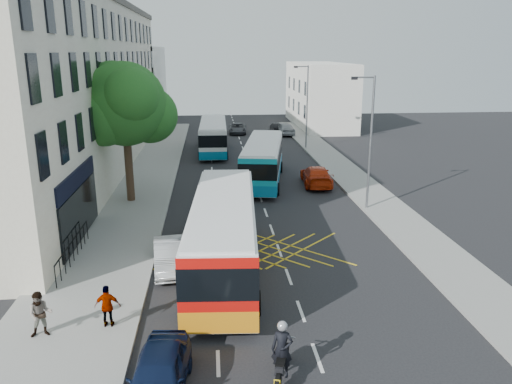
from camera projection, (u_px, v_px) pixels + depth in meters
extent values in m
plane|color=black|center=(301.00, 311.00, 18.95)|extent=(120.00, 120.00, 0.00)
cube|color=gray|center=(131.00, 201.00, 32.54)|extent=(5.00, 70.00, 0.15)
cube|color=gray|center=(370.00, 195.00, 33.96)|extent=(3.00, 70.00, 0.15)
cube|color=beige|center=(73.00, 90.00, 39.39)|extent=(8.00, 45.00, 13.00)
cube|color=black|center=(77.00, 179.00, 24.80)|extent=(0.12, 7.00, 0.90)
cube|color=black|center=(80.00, 213.00, 25.29)|extent=(0.12, 7.00, 2.60)
cube|color=silver|center=(131.00, 84.00, 69.01)|extent=(8.00, 20.00, 10.00)
cube|color=silver|center=(319.00, 95.00, 64.80)|extent=(6.00, 18.00, 8.00)
cylinder|color=#382619|center=(129.00, 167.00, 31.92)|extent=(0.50, 0.50, 4.40)
sphere|color=#19581E|center=(124.00, 104.00, 30.82)|extent=(5.20, 5.20, 5.20)
sphere|color=#19581E|center=(150.00, 115.00, 31.93)|extent=(3.60, 3.60, 3.60)
sphere|color=#19581E|center=(104.00, 115.00, 30.30)|extent=(3.80, 3.80, 3.80)
sphere|color=#19581E|center=(131.00, 96.00, 29.46)|extent=(3.40, 3.40, 3.40)
sphere|color=#19581E|center=(113.00, 86.00, 31.53)|extent=(3.20, 3.20, 3.20)
cylinder|color=slate|center=(371.00, 144.00, 29.86)|extent=(0.14, 0.14, 8.00)
cylinder|color=slate|center=(365.00, 77.00, 28.74)|extent=(1.20, 0.10, 0.10)
cube|color=black|center=(354.00, 78.00, 28.70)|extent=(0.35, 0.15, 0.18)
cylinder|color=slate|center=(307.00, 107.00, 49.02)|extent=(0.14, 0.14, 8.00)
cylinder|color=slate|center=(302.00, 66.00, 47.90)|extent=(1.20, 0.10, 0.10)
cube|color=black|center=(296.00, 67.00, 47.86)|extent=(0.35, 0.15, 0.18)
cube|color=silver|center=(224.00, 233.00, 21.97)|extent=(3.37, 11.82, 2.81)
cube|color=silver|center=(223.00, 202.00, 21.57)|extent=(3.15, 11.58, 0.13)
cube|color=black|center=(224.00, 225.00, 21.86)|extent=(3.44, 11.89, 1.17)
cube|color=orange|center=(224.00, 254.00, 22.24)|extent=(3.43, 11.88, 0.80)
cube|color=red|center=(218.00, 295.00, 16.38)|extent=(2.70, 0.27, 2.65)
cube|color=#FF0C0C|center=(186.00, 316.00, 16.54)|extent=(0.25, 0.08, 0.25)
cube|color=#FF0C0C|center=(251.00, 315.00, 16.61)|extent=(0.25, 0.08, 0.25)
cylinder|color=black|center=(200.00, 235.00, 25.35)|extent=(0.36, 0.97, 0.96)
cylinder|color=black|center=(252.00, 235.00, 25.43)|extent=(0.36, 0.97, 0.96)
cylinder|color=black|center=(185.00, 304.00, 18.51)|extent=(0.36, 0.97, 0.96)
cylinder|color=black|center=(257.00, 303.00, 18.59)|extent=(0.36, 0.97, 0.96)
cube|color=silver|center=(263.00, 160.00, 37.19)|extent=(4.30, 11.13, 2.62)
cube|color=silver|center=(263.00, 142.00, 36.82)|extent=(4.07, 10.88, 0.12)
cube|color=black|center=(263.00, 155.00, 37.09)|extent=(4.37, 11.20, 1.09)
cube|color=#0C6C96|center=(263.00, 172.00, 37.44)|extent=(4.36, 11.19, 0.74)
cube|color=#0E9DAF|center=(257.00, 178.00, 32.00)|extent=(2.49, 0.53, 2.47)
cube|color=#FF0C0C|center=(242.00, 188.00, 32.26)|extent=(0.26, 0.10, 0.25)
cube|color=#FF0C0C|center=(273.00, 188.00, 32.11)|extent=(0.26, 0.10, 0.25)
cylinder|color=black|center=(250.00, 167.00, 40.46)|extent=(0.43, 0.92, 0.89)
cylinder|color=black|center=(281.00, 167.00, 40.27)|extent=(0.43, 0.92, 0.89)
cylinder|color=black|center=(241.00, 188.00, 34.11)|extent=(0.43, 0.92, 0.89)
cylinder|color=black|center=(277.00, 189.00, 33.92)|extent=(0.43, 0.92, 0.89)
cube|color=silver|center=(213.00, 136.00, 48.09)|extent=(2.61, 10.68, 2.56)
cube|color=silver|center=(213.00, 122.00, 47.73)|extent=(2.41, 10.46, 0.12)
cube|color=black|center=(213.00, 132.00, 47.99)|extent=(2.67, 10.74, 1.06)
cube|color=#0D75A4|center=(213.00, 145.00, 48.34)|extent=(2.66, 10.73, 0.73)
cube|color=white|center=(213.00, 145.00, 43.01)|extent=(2.46, 0.14, 2.42)
cube|color=#FF0C0C|center=(202.00, 153.00, 43.12)|extent=(0.25, 0.06, 0.25)
cube|color=#FF0C0C|center=(224.00, 153.00, 43.26)|extent=(0.25, 0.06, 0.25)
cylinder|color=black|center=(202.00, 143.00, 51.11)|extent=(0.29, 0.88, 0.87)
cylinder|color=black|center=(226.00, 142.00, 51.29)|extent=(0.29, 0.88, 0.87)
cylinder|color=black|center=(200.00, 155.00, 44.90)|extent=(0.29, 0.88, 0.87)
cylinder|color=black|center=(227.00, 155.00, 45.07)|extent=(0.29, 0.88, 0.87)
cylinder|color=black|center=(286.00, 354.00, 15.71)|extent=(0.31, 0.67, 0.66)
cube|color=black|center=(282.00, 360.00, 14.90)|extent=(0.58, 1.25, 0.23)
cube|color=black|center=(284.00, 350.00, 15.09)|extent=(0.41, 0.53, 0.21)
cube|color=black|center=(281.00, 361.00, 14.62)|extent=(0.41, 0.57, 0.10)
cylinder|color=slate|center=(286.00, 344.00, 15.56)|extent=(0.19, 0.45, 0.87)
cylinder|color=slate|center=(285.00, 336.00, 15.31)|extent=(0.60, 0.22, 0.04)
cube|color=gold|center=(277.00, 382.00, 14.02)|extent=(0.18, 0.07, 0.13)
imported|color=black|center=(282.00, 349.00, 14.74)|extent=(0.75, 0.60, 1.78)
sphere|color=#99999E|center=(282.00, 326.00, 14.53)|extent=(0.31, 0.31, 0.31)
imported|color=#0C1633|center=(159.00, 375.00, 14.14)|extent=(1.94, 4.08, 1.35)
imported|color=#9DA1A5|center=(170.00, 256.00, 22.44)|extent=(1.77, 4.03, 1.29)
imported|color=#B52707|center=(316.00, 176.00, 36.49)|extent=(2.32, 5.00, 1.41)
imported|color=#3D3E44|center=(238.00, 128.00, 59.24)|extent=(2.24, 4.42, 1.20)
imported|color=#9B9EA3|center=(285.00, 128.00, 58.24)|extent=(2.13, 4.51, 1.49)
imported|color=black|center=(277.00, 128.00, 59.80)|extent=(1.36, 3.61, 1.18)
imported|color=gray|center=(40.00, 314.00, 16.83)|extent=(0.89, 0.75, 1.63)
imported|color=gray|center=(108.00, 306.00, 17.46)|extent=(0.92, 0.40, 1.55)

